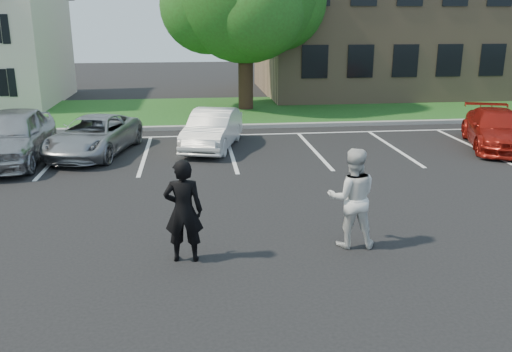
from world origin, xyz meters
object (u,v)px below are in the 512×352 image
at_px(office_building, 451,19).
at_px(car_silver_minivan, 94,136).
at_px(man_black_suit, 184,211).
at_px(car_red_compact, 496,129).
at_px(man_white_shirt, 352,198).
at_px(car_white_sedan, 212,129).
at_px(car_silver_west, 11,136).

height_order(office_building, car_silver_minivan, office_building).
bearing_deg(man_black_suit, car_red_compact, -139.02).
bearing_deg(car_silver_minivan, office_building, 50.21).
distance_m(office_building, man_white_shirt, 25.20).
bearing_deg(car_white_sedan, office_building, 57.76).
xyz_separation_m(man_white_shirt, car_silver_west, (-8.53, 7.42, -0.16)).
xyz_separation_m(car_silver_west, car_silver_minivan, (2.32, 0.73, -0.21)).
distance_m(man_black_suit, car_red_compact, 13.06).
relative_size(car_silver_minivan, car_red_compact, 1.00).
bearing_deg(office_building, car_red_compact, -109.00).
bearing_deg(car_silver_minivan, man_black_suit, -56.81).
bearing_deg(car_silver_west, man_black_suit, -56.87).
distance_m(man_white_shirt, car_silver_west, 11.30).
xyz_separation_m(office_building, car_silver_west, (-20.76, -14.38, -3.34)).
relative_size(car_silver_west, car_silver_minivan, 1.09).
bearing_deg(car_silver_minivan, car_silver_west, -148.86).
xyz_separation_m(man_black_suit, car_silver_west, (-5.30, 7.71, -0.15)).
distance_m(man_white_shirt, car_red_compact, 10.43).
distance_m(man_black_suit, car_silver_minivan, 8.96).
height_order(man_black_suit, car_white_sedan, man_black_suit).
distance_m(car_silver_minivan, car_red_compact, 13.52).
height_order(man_white_shirt, car_white_sedan, man_white_shirt).
bearing_deg(car_white_sedan, car_red_compact, 9.07).
distance_m(man_white_shirt, car_white_sedan, 8.85).
bearing_deg(man_black_suit, car_silver_west, -50.87).
height_order(office_building, man_black_suit, office_building).
relative_size(office_building, car_red_compact, 5.11).
bearing_deg(man_white_shirt, office_building, -112.07).
xyz_separation_m(office_building, car_red_compact, (-4.94, -14.35, -3.52)).
bearing_deg(car_red_compact, man_black_suit, -125.34).
bearing_deg(man_white_shirt, car_red_compact, -127.14).
distance_m(car_silver_west, car_white_sedan, 6.29).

